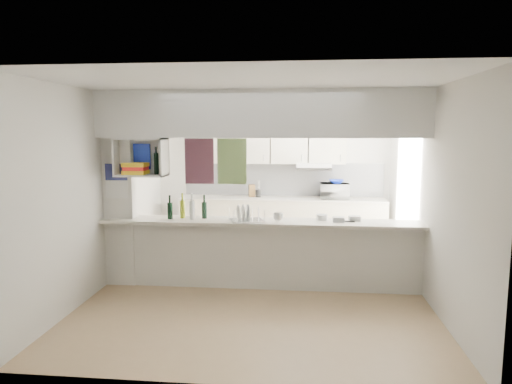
# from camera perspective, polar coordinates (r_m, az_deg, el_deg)

# --- Properties ---
(floor) EXTENTS (4.80, 4.80, 0.00)m
(floor) POSITION_cam_1_polar(r_m,az_deg,el_deg) (6.26, 0.48, -11.85)
(floor) COLOR tan
(floor) RESTS_ON ground
(ceiling) EXTENTS (4.80, 4.80, 0.00)m
(ceiling) POSITION_cam_1_polar(r_m,az_deg,el_deg) (5.93, 0.51, 12.59)
(ceiling) COLOR white
(ceiling) RESTS_ON wall_back
(wall_back) EXTENTS (4.20, 0.00, 4.20)m
(wall_back) POSITION_cam_1_polar(r_m,az_deg,el_deg) (8.33, 2.00, 2.17)
(wall_back) COLOR silver
(wall_back) RESTS_ON floor
(wall_left) EXTENTS (0.00, 4.80, 4.80)m
(wall_left) POSITION_cam_1_polar(r_m,az_deg,el_deg) (6.49, -18.30, 0.27)
(wall_left) COLOR silver
(wall_left) RESTS_ON floor
(wall_right) EXTENTS (0.00, 4.80, 4.80)m
(wall_right) POSITION_cam_1_polar(r_m,az_deg,el_deg) (6.13, 20.43, -0.23)
(wall_right) COLOR silver
(wall_right) RESTS_ON floor
(servery_partition) EXTENTS (4.20, 0.50, 2.60)m
(servery_partition) POSITION_cam_1_polar(r_m,az_deg,el_deg) (5.94, -1.17, 3.49)
(servery_partition) COLOR silver
(servery_partition) RESTS_ON floor
(cubby_shelf) EXTENTS (0.65, 0.35, 0.50)m
(cubby_shelf) POSITION_cam_1_polar(r_m,az_deg,el_deg) (6.20, -14.18, 3.91)
(cubby_shelf) COLOR white
(cubby_shelf) RESTS_ON bulkhead
(kitchen_run) EXTENTS (3.60, 0.63, 2.24)m
(kitchen_run) POSITION_cam_1_polar(r_m,az_deg,el_deg) (8.12, 3.00, -1.35)
(kitchen_run) COLOR beige
(kitchen_run) RESTS_ON floor
(microwave) EXTENTS (0.49, 0.33, 0.27)m
(microwave) POSITION_cam_1_polar(r_m,az_deg,el_deg) (8.03, 9.82, 0.11)
(microwave) COLOR white
(microwave) RESTS_ON bench_top
(bowl) EXTENTS (0.26, 0.26, 0.06)m
(bowl) POSITION_cam_1_polar(r_m,az_deg,el_deg) (8.00, 9.99, 1.28)
(bowl) COLOR navy
(bowl) RESTS_ON microwave
(dish_rack) EXTENTS (0.51, 0.44, 0.23)m
(dish_rack) POSITION_cam_1_polar(r_m,az_deg,el_deg) (5.96, -1.23, -2.79)
(dish_rack) COLOR silver
(dish_rack) RESTS_ON breakfast_bar
(cup) EXTENTS (0.16, 0.16, 0.10)m
(cup) POSITION_cam_1_polar(r_m,az_deg,el_deg) (5.91, 2.78, -3.12)
(cup) COLOR white
(cup) RESTS_ON dish_rack
(wine_bottles) EXTENTS (0.52, 0.15, 0.35)m
(wine_bottles) POSITION_cam_1_polar(r_m,az_deg,el_deg) (6.18, -8.58, -2.16)
(wine_bottles) COLOR black
(wine_bottles) RESTS_ON breakfast_bar
(plastic_tubs) EXTENTS (0.57, 0.23, 0.07)m
(plastic_tubs) POSITION_cam_1_polar(r_m,az_deg,el_deg) (6.07, 9.94, -3.26)
(plastic_tubs) COLOR silver
(plastic_tubs) RESTS_ON breakfast_bar
(utensil_jar) EXTENTS (0.09, 0.09, 0.13)m
(utensil_jar) POSITION_cam_1_polar(r_m,az_deg,el_deg) (8.14, 0.26, -0.17)
(utensil_jar) COLOR black
(utensil_jar) RESTS_ON bench_top
(knife_block) EXTENTS (0.13, 0.11, 0.22)m
(knife_block) POSITION_cam_1_polar(r_m,az_deg,el_deg) (8.18, -0.52, 0.16)
(knife_block) COLOR brown
(knife_block) RESTS_ON bench_top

